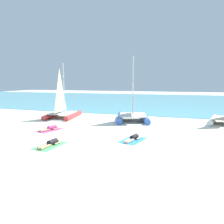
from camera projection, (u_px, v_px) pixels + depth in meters
ground_plane at (128, 117)px, 20.62m from camera, size 120.00×120.00×0.00m
ocean_water at (155, 100)px, 40.70m from camera, size 120.00×40.00×0.05m
sailboat_red at (63, 110)px, 20.39m from camera, size 3.22×4.41×5.26m
sailboat_blue at (133, 111)px, 18.85m from camera, size 3.83×4.97×5.75m
towel_left at (50, 130)px, 15.16m from camera, size 1.59×2.13×0.01m
sunbather_left at (50, 128)px, 15.20m from camera, size 0.81×1.55×0.30m
towel_middle at (50, 146)px, 11.42m from camera, size 1.25×1.98×0.01m
sunbather_middle at (51, 143)px, 11.47m from camera, size 0.57×1.57×0.30m
towel_right at (133, 140)px, 12.51m from camera, size 1.55×2.12×0.01m
sunbather_right at (133, 138)px, 12.55m from camera, size 0.78×1.55×0.30m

